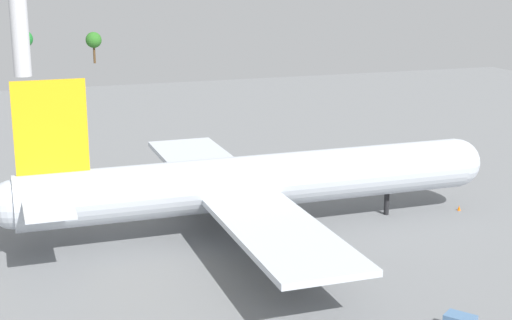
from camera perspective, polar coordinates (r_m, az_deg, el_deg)
name	(u,v)px	position (r m, az deg, el deg)	size (l,w,h in m)	color
ground_plane	(256,229)	(98.36, 0.00, -5.23)	(260.53, 260.53, 0.00)	slate
cargo_airplane	(255,183)	(96.39, -0.09, -1.70)	(65.13, 59.67, 20.57)	silver
safety_cone_nose	(459,208)	(109.48, 14.99, -3.50)	(0.50, 0.50, 0.71)	orange
control_tower	(18,11)	(246.64, -17.41, 10.61)	(10.32, 10.32, 32.47)	silver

